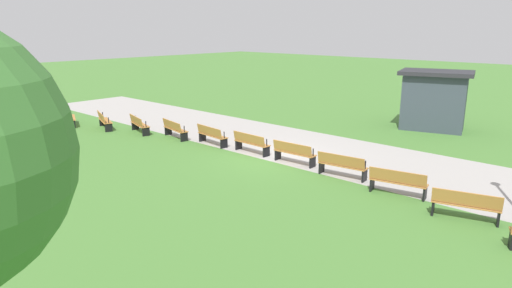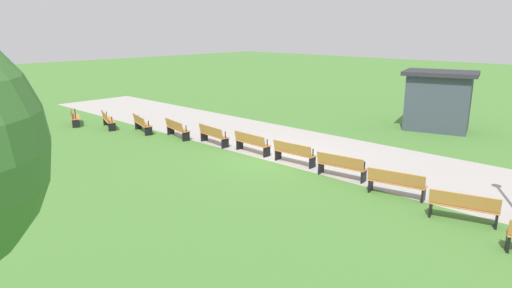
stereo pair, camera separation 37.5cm
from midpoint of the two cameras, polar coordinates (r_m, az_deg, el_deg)
name	(u,v)px [view 1 (the left image)]	position (r m, az deg, el deg)	size (l,w,h in m)	color
ground_plane	(273,158)	(18.74, 1.58, -1.77)	(120.00, 120.00, 0.00)	#477A33
path_paving	(306,147)	(20.50, 5.84, -0.39)	(39.82, 5.56, 0.01)	#A39E99
bench_0	(69,117)	(26.90, -22.99, 3.15)	(1.84, 1.17, 0.89)	#B27538
bench_1	(104,120)	(25.38, -19.15, 2.88)	(1.86, 1.06, 0.89)	#B27538
bench_2	(139,124)	(23.85, -15.10, 2.47)	(1.87, 0.93, 0.89)	#B27538
bench_3	(174,129)	(22.32, -10.79, 1.91)	(1.87, 0.81, 0.89)	#B27538
bench_4	(212,135)	(20.80, -6.18, 1.16)	(1.85, 0.68, 0.89)	#B27538
bench_5	(251,143)	(19.30, -1.20, 0.18)	(1.82, 0.54, 0.89)	#B27538
bench_6	(294,152)	(17.83, 4.23, -1.07)	(1.82, 0.54, 0.89)	#B27538
bench_7	(342,165)	(16.43, 10.22, -2.65)	(1.85, 0.68, 0.89)	#B27538
bench_8	(398,182)	(15.10, 16.89, -4.62)	(1.87, 0.81, 0.89)	#B27538
bench_9	(466,205)	(13.89, 24.40, -7.02)	(1.87, 0.93, 0.89)	#B27538
kiosk	(434,99)	(25.53, 21.30, 5.29)	(4.16, 3.50, 3.09)	#38424C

